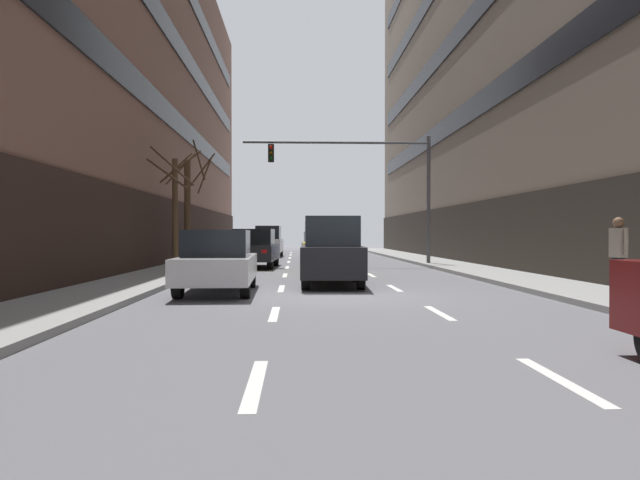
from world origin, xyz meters
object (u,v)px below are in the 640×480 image
Objects in this scene: car_driving_0 at (269,241)px; taxi_driving_4 at (325,246)px; car_driving_1 at (318,246)px; pedestrian_0 at (618,251)px; street_tree_1 at (188,207)px; car_driving_2 at (254,249)px; car_driving_5 at (218,262)px; traffic_signal_0 at (371,173)px; street_tree_0 at (175,209)px; car_driving_3 at (332,251)px.

car_driving_0 is 1.01× the size of taxi_driving_4.
pedestrian_0 reaches higher than car_driving_1.
street_tree_1 reaches higher than taxi_driving_4.
car_driving_2 is 10.98m from car_driving_5.
street_tree_1 is at bearing -124.51° from car_driving_1.
car_driving_0 is at bearing 115.98° from traffic_signal_0.
street_tree_0 is (-2.58, 6.95, 1.68)m from car_driving_5.
car_driving_2 is 2.72× the size of pedestrian_0.
car_driving_3 is 0.97× the size of car_driving_5.
car_driving_2 is (-0.04, -12.26, -0.16)m from car_driving_0.
car_driving_0 is 27.61m from pedestrian_0.
taxi_driving_4 is 0.80× the size of street_tree_1.
car_driving_2 is 9.46m from car_driving_3.
car_driving_0 is at bearing 108.40° from pedestrian_0.
traffic_signal_0 is 1.91× the size of street_tree_0.
pedestrian_0 is (8.75, -13.93, 0.30)m from car_driving_2.
taxi_driving_4 reaches higher than car_driving_0.
traffic_signal_0 reaches higher than car_driving_1.
car_driving_5 is (-3.09, -1.99, -0.21)m from car_driving_3.
car_driving_2 is at bearing -114.27° from car_driving_1.
traffic_signal_0 reaches higher than car_driving_2.
car_driving_2 is at bearing 29.43° from street_tree_1.
street_tree_1 is (-8.13, -2.68, -1.77)m from traffic_signal_0.
car_driving_5 is (-0.13, -10.98, -0.06)m from car_driving_2.
taxi_driving_4 is (3.04, -3.08, 0.16)m from car_driving_2.
street_tree_1 is at bearing 89.53° from street_tree_0.
car_driving_0 is 0.91× the size of car_driving_2.
car_driving_1 is 12.55m from street_tree_0.
taxi_driving_4 reaches higher than car_driving_3.
car_driving_2 is 16.45m from pedestrian_0.
car_driving_2 is 1.09× the size of car_driving_5.
car_driving_5 is at bearing -74.89° from street_tree_1.
taxi_driving_4 is at bearing -78.93° from car_driving_0.
traffic_signal_0 reaches higher than street_tree_0.
car_driving_3 is at bearing -90.63° from car_driving_1.
car_driving_2 is 1.12× the size of taxi_driving_4.
car_driving_1 is 10.44m from street_tree_1.
street_tree_0 reaches higher than car_driving_0.
taxi_driving_4 reaches higher than car_driving_2.
car_driving_2 reaches higher than car_driving_1.
street_tree_0 is at bearing 110.34° from car_driving_5.
car_driving_3 is at bearing -41.17° from street_tree_0.
car_driving_2 is at bearing -167.90° from traffic_signal_0.
taxi_driving_4 is 8.51m from car_driving_5.
street_tree_1 is (-5.65, 7.47, 1.65)m from car_driving_3.
traffic_signal_0 is at bearing 65.34° from car_driving_5.
taxi_driving_4 is 2.44× the size of pedestrian_0.
pedestrian_0 is (11.44, -12.41, -1.50)m from street_tree_1.
car_driving_2 is 1.01× the size of street_tree_0.
street_tree_0 is at bearing -118.02° from car_driving_1.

